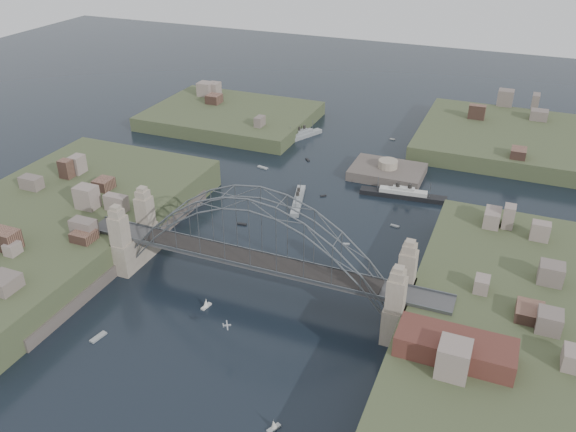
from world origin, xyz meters
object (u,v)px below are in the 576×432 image
(wharf_shed, at_px, (455,347))
(naval_cruiser_near, at_px, (298,200))
(fort_island, at_px, (387,177))
(bridge, at_px, (256,244))
(ocean_liner, at_px, (403,194))
(naval_cruiser_far, at_px, (302,136))

(wharf_shed, xyz_separation_m, naval_cruiser_near, (-51.22, 57.19, -9.17))
(fort_island, bearing_deg, bridge, -99.73)
(bridge, height_order, ocean_liner, bridge)
(bridge, height_order, naval_cruiser_near, bridge)
(fort_island, bearing_deg, wharf_shed, -69.15)
(fort_island, relative_size, naval_cruiser_far, 1.28)
(wharf_shed, height_order, naval_cruiser_far, wharf_shed)
(bridge, distance_m, ocean_liner, 62.01)
(naval_cruiser_far, height_order, ocean_liner, ocean_liner)
(fort_island, xyz_separation_m, wharf_shed, (32.00, -84.00, 10.34))
(wharf_shed, xyz_separation_m, ocean_liner, (-24.25, 71.66, -9.05))
(bridge, distance_m, naval_cruiser_far, 93.89)
(fort_island, height_order, naval_cruiser_near, fort_island)
(naval_cruiser_near, relative_size, naval_cruiser_far, 1.04)
(ocean_liner, bearing_deg, wharf_shed, -71.30)
(bridge, relative_size, fort_island, 3.82)
(naval_cruiser_far, relative_size, ocean_liner, 0.69)
(bridge, bearing_deg, ocean_liner, 71.10)
(fort_island, relative_size, naval_cruiser_near, 1.23)
(naval_cruiser_near, bearing_deg, fort_island, 54.37)
(naval_cruiser_near, bearing_deg, ocean_liner, 28.23)
(bridge, xyz_separation_m, ocean_liner, (19.75, 57.66, -11.38))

